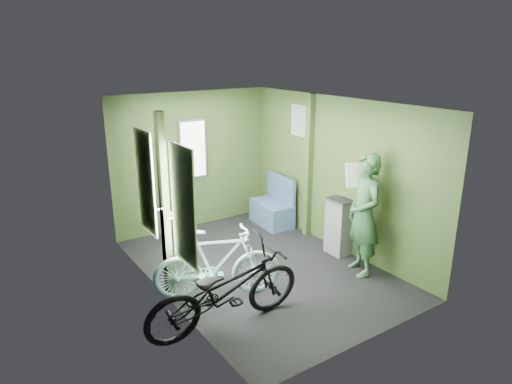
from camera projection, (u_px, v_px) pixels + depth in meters
The scene contains 6 objects.
room at pixel (256, 169), 5.99m from camera, with size 4.00×4.02×2.31m.
bicycle_black at pixel (227, 328), 5.04m from camera, with size 0.65×1.85×0.97m, color black.
bicycle_mint at pixel (218, 297), 5.66m from camera, with size 0.44×1.56×0.94m, color #A2E2D9.
passenger at pixel (364, 215), 6.06m from camera, with size 0.59×0.74×1.68m.
waste_box at pixel (339, 226), 6.77m from camera, with size 0.25×0.35×0.85m, color slate.
bench_seat at pixel (273, 210), 7.95m from camera, with size 0.51×0.84×0.86m.
Camera 1 is at (-3.28, -4.77, 2.96)m, focal length 32.00 mm.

